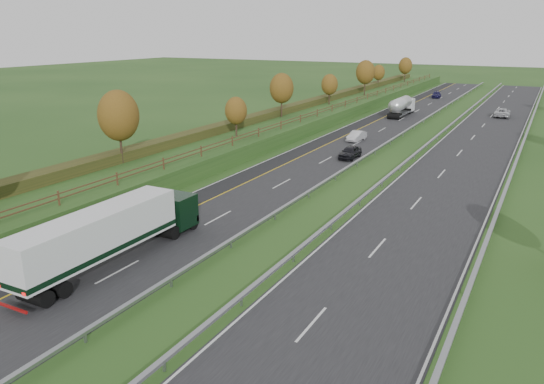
{
  "coord_description": "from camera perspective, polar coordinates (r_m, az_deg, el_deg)",
  "views": [
    {
      "loc": [
        25.26,
        -12.51,
        15.28
      ],
      "look_at": [
        5.1,
        25.58,
        2.2
      ],
      "focal_mm": 35.0,
      "sensor_mm": 36.0,
      "label": 1
    }
  ],
  "objects": [
    {
      "name": "ground",
      "position": [
        71.34,
        13.27,
        4.06
      ],
      "size": [
        400.0,
        400.0,
        0.0
      ],
      "primitive_type": "plane",
      "color": "#234518",
      "rests_on": "ground"
    },
    {
      "name": "near_carriageway",
      "position": [
        78.29,
        8.56,
        5.45
      ],
      "size": [
        10.5,
        200.0,
        0.04
      ],
      "primitive_type": "cube",
      "color": "black",
      "rests_on": "ground"
    },
    {
      "name": "far_carriageway",
      "position": [
        74.62,
        20.59,
        4.0
      ],
      "size": [
        10.5,
        200.0,
        0.04
      ],
      "primitive_type": "cube",
      "color": "black",
      "rests_on": "ground"
    },
    {
      "name": "hard_shoulder",
      "position": [
        79.58,
        6.01,
        5.74
      ],
      "size": [
        3.0,
        200.0,
        0.04
      ],
      "primitive_type": "cube",
      "color": "black",
      "rests_on": "ground"
    },
    {
      "name": "lane_markings",
      "position": [
        76.34,
        13.07,
        4.94
      ],
      "size": [
        26.75,
        200.0,
        0.01
      ],
      "color": "silver",
      "rests_on": "near_carriageway"
    },
    {
      "name": "embankment_left",
      "position": [
        83.22,
        0.08,
        7.0
      ],
      "size": [
        12.0,
        200.0,
        2.0
      ],
      "primitive_type": "cube",
      "color": "#234518",
      "rests_on": "ground"
    },
    {
      "name": "hedge_left",
      "position": [
        83.91,
        -1.14,
        8.15
      ],
      "size": [
        2.2,
        180.0,
        1.1
      ],
      "primitive_type": "cube",
      "color": "#2B3214",
      "rests_on": "embankment_left"
    },
    {
      "name": "fence_left",
      "position": [
        80.6,
        2.8,
        7.9
      ],
      "size": [
        0.12,
        189.06,
        1.2
      ],
      "color": "#422B19",
      "rests_on": "embankment_left"
    },
    {
      "name": "median_barrier_near",
      "position": [
        76.52,
        12.61,
        5.43
      ],
      "size": [
        0.32,
        200.0,
        0.71
      ],
      "color": "gray",
      "rests_on": "ground"
    },
    {
      "name": "median_barrier_far",
      "position": [
        75.38,
        16.35,
        4.98
      ],
      "size": [
        0.32,
        200.0,
        0.71
      ],
      "color": "gray",
      "rests_on": "ground"
    },
    {
      "name": "outer_barrier_far",
      "position": [
        74.04,
        25.08,
        3.86
      ],
      "size": [
        0.32,
        200.0,
        0.71
      ],
      "color": "gray",
      "rests_on": "ground"
    },
    {
      "name": "trees_left",
      "position": [
        79.35,
        -0.84,
        10.43
      ],
      "size": [
        6.64,
        164.3,
        7.66
      ],
      "color": "#2D2116",
      "rests_on": "embankment_left"
    },
    {
      "name": "box_lorry",
      "position": [
        37.31,
        -17.04,
        -4.21
      ],
      "size": [
        2.58,
        16.28,
        4.06
      ],
      "color": "black",
      "rests_on": "near_carriageway"
    },
    {
      "name": "road_tanker",
      "position": [
        103.93,
        13.77,
        8.99
      ],
      "size": [
        2.4,
        11.22,
        3.46
      ],
      "color": "silver",
      "rests_on": "near_carriageway"
    },
    {
      "name": "car_dark_near",
      "position": [
        67.17,
        8.41,
        4.26
      ],
      "size": [
        1.93,
        4.58,
        1.55
      ],
      "primitive_type": "imported",
      "rotation": [
        0.0,
        0.0,
        -0.02
      ],
      "color": "black",
      "rests_on": "near_carriageway"
    },
    {
      "name": "car_silver_mid",
      "position": [
        78.27,
        9.08,
        5.98
      ],
      "size": [
        1.79,
        4.44,
        1.44
      ],
      "primitive_type": "imported",
      "rotation": [
        0.0,
        0.0,
        -0.06
      ],
      "color": "silver",
      "rests_on": "near_carriageway"
    },
    {
      "name": "car_small_far",
      "position": [
        134.98,
        17.28,
        9.96
      ],
      "size": [
        2.59,
        5.07,
        1.41
      ],
      "primitive_type": "imported",
      "rotation": [
        0.0,
        0.0,
        0.13
      ],
      "color": "#171440",
      "rests_on": "near_carriageway"
    },
    {
      "name": "car_oncoming",
      "position": [
        108.31,
        23.52,
        7.84
      ],
      "size": [
        2.95,
        5.96,
        1.63
      ],
      "primitive_type": "imported",
      "rotation": [
        0.0,
        0.0,
        3.18
      ],
      "color": "silver",
      "rests_on": "far_carriageway"
    }
  ]
}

